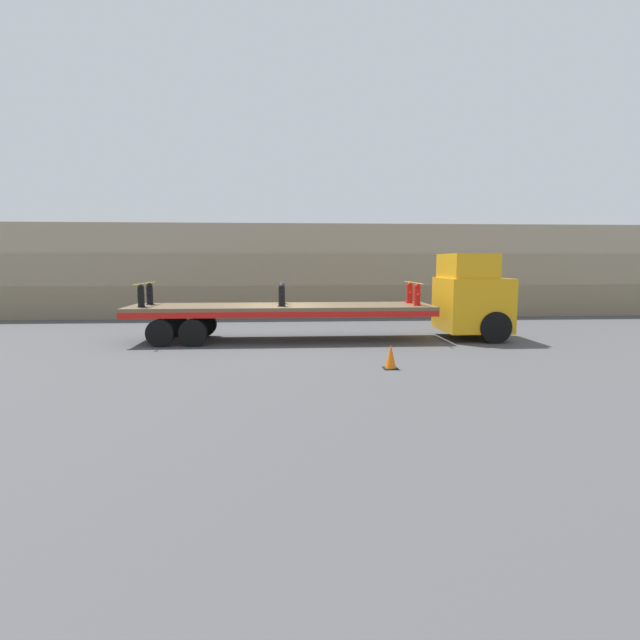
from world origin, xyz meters
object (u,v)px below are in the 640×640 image
(fire_hydrant_black_near_1, at_px, (282,295))
(traffic_cone, at_px, (391,357))
(flatbed_trailer, at_px, (261,312))
(fire_hydrant_red_near_2, at_px, (417,295))
(fire_hydrant_black_near_0, at_px, (141,296))
(fire_hydrant_black_far_0, at_px, (150,294))
(truck_cab, at_px, (474,296))
(fire_hydrant_black_far_1, at_px, (282,293))
(fire_hydrant_red_far_2, at_px, (410,293))

(fire_hydrant_black_near_1, bearing_deg, traffic_cone, -57.41)
(flatbed_trailer, xyz_separation_m, fire_hydrant_red_near_2, (5.53, -0.55, 0.62))
(traffic_cone, bearing_deg, fire_hydrant_black_near_1, 122.59)
(fire_hydrant_black_near_0, xyz_separation_m, fire_hydrant_black_far_0, (0.00, 1.09, 0.00))
(fire_hydrant_black_far_0, distance_m, traffic_cone, 9.58)
(fire_hydrant_black_near_0, distance_m, fire_hydrant_black_far_0, 1.09)
(truck_cab, bearing_deg, fire_hydrant_black_far_0, 177.35)
(flatbed_trailer, distance_m, fire_hydrant_red_near_2, 5.59)
(fire_hydrant_black_far_1, distance_m, fire_hydrant_red_far_2, 4.77)
(truck_cab, xyz_separation_m, traffic_cone, (-4.12, -5.06, -1.23))
(truck_cab, height_order, fire_hydrant_red_far_2, truck_cab)
(truck_cab, xyz_separation_m, fire_hydrant_black_near_1, (-7.01, -0.55, 0.10))
(fire_hydrant_black_near_0, height_order, fire_hydrant_black_far_0, same)
(flatbed_trailer, height_order, fire_hydrant_red_near_2, fire_hydrant_red_near_2)
(fire_hydrant_black_far_0, xyz_separation_m, fire_hydrant_red_near_2, (9.53, -1.09, 0.00))
(traffic_cone, bearing_deg, fire_hydrant_red_far_2, 71.47)
(fire_hydrant_black_far_1, bearing_deg, traffic_cone, -62.76)
(fire_hydrant_black_far_0, xyz_separation_m, traffic_cone, (7.65, -5.61, -1.33))
(flatbed_trailer, bearing_deg, traffic_cone, -54.20)
(fire_hydrant_black_near_0, distance_m, fire_hydrant_black_near_1, 4.77)
(flatbed_trailer, height_order, fire_hydrant_black_far_0, fire_hydrant_black_far_0)
(fire_hydrant_black_near_0, height_order, traffic_cone, fire_hydrant_black_near_0)
(fire_hydrant_black_far_1, bearing_deg, flatbed_trailer, -144.42)
(fire_hydrant_black_near_1, bearing_deg, truck_cab, 4.45)
(fire_hydrant_black_near_1, bearing_deg, fire_hydrant_black_far_1, 90.00)
(fire_hydrant_black_near_0, relative_size, traffic_cone, 1.20)
(fire_hydrant_red_near_2, xyz_separation_m, fire_hydrant_red_far_2, (0.00, 1.09, 0.00))
(fire_hydrant_black_near_1, distance_m, traffic_cone, 5.52)
(fire_hydrant_black_near_0, relative_size, fire_hydrant_black_far_0, 1.00)
(flatbed_trailer, xyz_separation_m, fire_hydrant_black_far_0, (-4.00, 0.55, 0.62))
(truck_cab, distance_m, fire_hydrant_black_near_1, 7.03)
(fire_hydrant_black_far_0, height_order, fire_hydrant_red_near_2, same)
(truck_cab, distance_m, fire_hydrant_black_far_0, 11.79)
(fire_hydrant_black_far_0, bearing_deg, truck_cab, -2.65)
(fire_hydrant_black_far_0, relative_size, fire_hydrant_black_near_1, 1.00)
(fire_hydrant_black_near_0, height_order, fire_hydrant_red_near_2, same)
(truck_cab, distance_m, fire_hydrant_red_near_2, 2.31)
(fire_hydrant_black_near_0, height_order, fire_hydrant_black_near_1, same)
(truck_cab, relative_size, fire_hydrant_red_near_2, 3.94)
(flatbed_trailer, relative_size, traffic_cone, 16.43)
(fire_hydrant_black_far_0, xyz_separation_m, fire_hydrant_red_far_2, (9.53, 0.00, 0.00))
(fire_hydrant_black_far_0, distance_m, fire_hydrant_black_far_1, 4.77)
(flatbed_trailer, distance_m, fire_hydrant_black_near_1, 1.12)
(truck_cab, xyz_separation_m, fire_hydrant_black_far_1, (-7.01, 0.55, 0.10))
(fire_hydrant_black_far_1, bearing_deg, fire_hydrant_red_far_2, 0.00)
(truck_cab, height_order, traffic_cone, truck_cab)
(fire_hydrant_black_near_0, xyz_separation_m, fire_hydrant_red_far_2, (9.53, 1.09, 0.00))
(fire_hydrant_black_far_0, bearing_deg, fire_hydrant_red_near_2, -6.53)
(flatbed_trailer, bearing_deg, fire_hydrant_red_far_2, 5.64)
(fire_hydrant_black_near_0, distance_m, fire_hydrant_red_near_2, 9.53)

